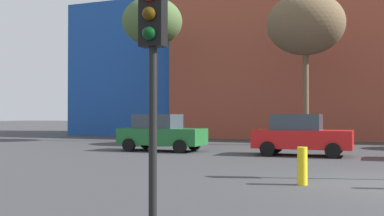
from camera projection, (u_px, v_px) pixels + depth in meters
name	position (u px, v px, depth m)	size (l,w,h in m)	color
building_backdrop	(338.00, 67.00, 35.07)	(42.40, 11.96, 12.72)	#9E4733
parked_car_0	(161.00, 133.00, 21.36)	(4.00, 1.96, 1.73)	#1E662D
parked_car_1	(301.00, 135.00, 18.95)	(4.00, 1.97, 1.73)	red
traffic_light_near_left	(152.00, 50.00, 6.50)	(0.37, 0.37, 3.57)	black
bare_tree_0	(306.00, 25.00, 25.42)	(4.35, 4.35, 8.54)	brown
bare_tree_1	(152.00, 22.00, 29.22)	(3.88, 3.88, 9.29)	brown
bollard_yellow_2	(302.00, 166.00, 10.97)	(0.24, 0.24, 0.92)	yellow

